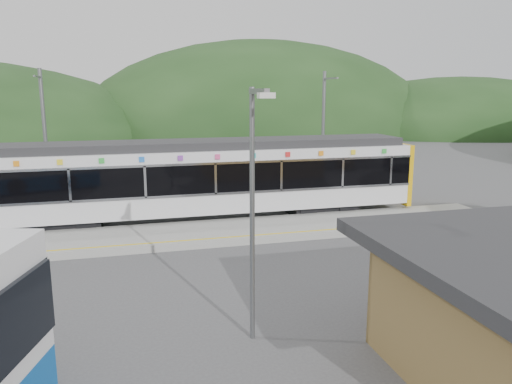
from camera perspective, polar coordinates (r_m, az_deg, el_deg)
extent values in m
plane|color=#4C4C4F|center=(17.98, -2.99, -7.96)|extent=(120.00, 120.00, 0.00)
ellipsoid|color=#1E3D19|center=(73.47, 0.51, 6.86)|extent=(52.00, 39.00, 26.00)
ellipsoid|color=#1E3D19|center=(80.97, 22.07, 6.46)|extent=(44.00, 33.00, 16.00)
cube|color=#9E9E99|center=(21.02, -4.87, -4.65)|extent=(26.00, 3.20, 0.30)
cube|color=yellow|center=(19.75, -4.21, -5.24)|extent=(26.00, 0.10, 0.01)
cube|color=black|center=(23.46, -21.09, -3.31)|extent=(3.20, 2.20, 0.56)
cube|color=black|center=(25.08, 7.27, -1.68)|extent=(3.20, 2.20, 0.56)
cube|color=silver|center=(23.36, -6.45, -0.78)|extent=(20.00, 2.90, 0.92)
cube|color=black|center=(23.14, -6.52, 2.09)|extent=(20.00, 2.96, 1.45)
cube|color=silver|center=(21.80, -5.90, -0.29)|extent=(20.00, 0.05, 0.10)
cube|color=silver|center=(21.57, -5.97, 3.23)|extent=(20.00, 0.05, 0.10)
cube|color=silver|center=(23.00, -6.57, 4.42)|extent=(20.00, 2.90, 0.45)
cube|color=#2D2D30|center=(22.96, -6.60, 5.42)|extent=(19.40, 2.50, 0.36)
cube|color=#E7AE0C|center=(26.59, 15.62, 2.25)|extent=(0.24, 2.92, 3.00)
cube|color=silver|center=(21.54, -20.54, 0.72)|extent=(0.10, 0.05, 1.35)
cube|color=silver|center=(21.44, -12.55, 1.13)|extent=(0.10, 0.05, 1.35)
cube|color=silver|center=(21.76, -4.63, 1.52)|extent=(0.10, 0.05, 1.35)
cube|color=silver|center=(22.48, 2.91, 1.87)|extent=(0.10, 0.05, 1.35)
cube|color=silver|center=(23.56, 9.89, 2.16)|extent=(0.10, 0.05, 1.35)
cube|color=silver|center=(24.70, 15.17, 2.36)|extent=(0.10, 0.05, 1.35)
cube|color=orange|center=(21.68, -25.71, 2.93)|extent=(0.22, 0.04, 0.22)
cube|color=yellow|center=(21.44, -21.51, 3.19)|extent=(0.22, 0.04, 0.22)
cube|color=green|center=(21.31, -17.23, 3.43)|extent=(0.22, 0.04, 0.22)
cube|color=blue|center=(21.30, -12.93, 3.65)|extent=(0.22, 0.04, 0.22)
cube|color=purple|center=(21.41, -8.64, 3.85)|extent=(0.22, 0.04, 0.22)
cube|color=#E54C8C|center=(21.64, -4.42, 4.03)|extent=(0.22, 0.04, 0.22)
cube|color=#19A5A5|center=(21.99, -0.31, 4.18)|extent=(0.22, 0.04, 0.22)
cube|color=red|center=(22.44, 3.66, 4.31)|extent=(0.22, 0.04, 0.22)
cube|color=orange|center=(22.99, 7.46, 4.41)|extent=(0.22, 0.04, 0.22)
cube|color=yellow|center=(23.65, 11.06, 4.49)|extent=(0.22, 0.04, 0.22)
cube|color=green|center=(24.38, 14.46, 4.54)|extent=(0.22, 0.04, 0.22)
cylinder|color=slate|center=(25.56, -22.89, 5.03)|extent=(0.18, 0.18, 7.00)
cube|color=slate|center=(24.66, -23.71, 12.00)|extent=(0.08, 1.80, 0.08)
cylinder|color=slate|center=(27.39, 7.65, 6.21)|extent=(0.18, 0.18, 7.00)
cube|color=slate|center=(26.54, 8.51, 12.72)|extent=(0.08, 1.80, 0.08)
cylinder|color=slate|center=(11.73, -0.44, -3.07)|extent=(0.12, 0.12, 6.08)
cube|color=slate|center=(10.91, 0.15, 11.43)|extent=(0.20, 1.02, 0.12)
cube|color=silver|center=(10.47, 0.81, 10.98)|extent=(0.36, 0.21, 0.12)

